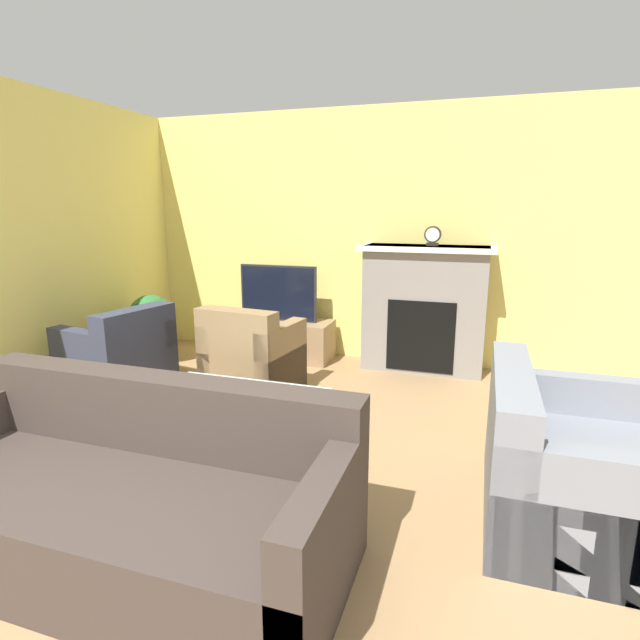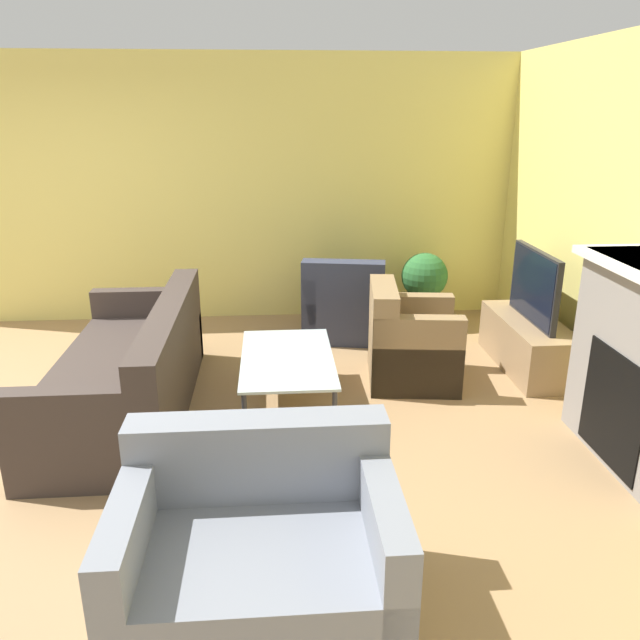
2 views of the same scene
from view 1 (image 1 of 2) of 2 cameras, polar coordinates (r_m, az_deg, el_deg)
The scene contains 11 objects.
wall_back at distance 5.55m, azimuth 4.23°, elevation 9.41°, with size 7.86×0.06×2.70m.
fireplace at distance 5.26m, azimuth 11.81°, elevation 1.55°, with size 1.34×0.49×1.30m.
tv_stand at distance 5.67m, azimuth -4.68°, elevation -2.14°, with size 1.20×0.46×0.44m.
tv at distance 5.55m, azimuth -4.79°, elevation 3.10°, with size 0.88×0.06×0.61m.
couch_sectional at distance 2.73m, azimuth -21.21°, elevation -18.72°, with size 2.20×0.93×0.82m.
couch_loveseat at distance 3.11m, azimuth 26.08°, elevation -15.01°, with size 0.88×1.21×0.82m.
armchair_by_window at distance 4.88m, azimuth -21.91°, elevation -4.49°, with size 0.88×0.90×0.82m.
armchair_accent at distance 4.60m, azimuth -7.83°, elevation -4.61°, with size 0.82×0.79×0.82m.
coffee_table at distance 3.57m, azimuth -9.55°, elevation -8.93°, with size 1.20×0.69×0.40m.
potted_plant at distance 5.66m, azimuth -18.69°, elevation -0.22°, with size 0.48×0.48×0.76m.
mantel_clock at distance 5.16m, azimuth 12.77°, elevation 9.40°, with size 0.16×0.07×0.19m.
Camera 1 is at (1.35, -0.82, 1.68)m, focal length 28.00 mm.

